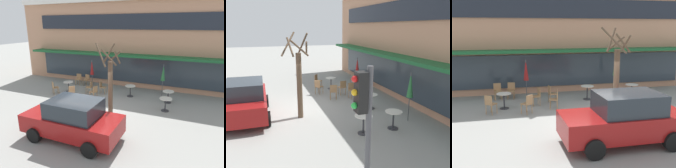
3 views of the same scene
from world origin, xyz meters
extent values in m
plane|color=gray|center=(0.00, 0.00, 0.00)|extent=(80.00, 80.00, 0.00)
cube|color=tan|center=(0.00, 10.00, 3.43)|extent=(19.60, 8.00, 6.85)
cube|color=#19592D|center=(0.00, 5.45, 2.55)|extent=(16.66, 1.10, 0.16)
cube|color=#1E232D|center=(0.00, 5.94, 4.93)|extent=(15.68, 0.10, 1.10)
cube|color=#2D3842|center=(0.00, 5.94, 1.35)|extent=(15.68, 0.10, 1.90)
cylinder|color=#333338|center=(3.59, 2.27, 0.01)|extent=(0.44, 0.44, 0.03)
cylinder|color=#333338|center=(3.59, 2.27, 0.38)|extent=(0.07, 0.07, 0.70)
cylinder|color=silver|center=(3.59, 2.27, 0.74)|extent=(0.70, 0.70, 0.03)
cylinder|color=#333338|center=(-3.44, 3.01, 0.01)|extent=(0.44, 0.44, 0.03)
cylinder|color=#333338|center=(-3.44, 3.01, 0.38)|extent=(0.07, 0.07, 0.70)
cylinder|color=silver|center=(-3.44, 3.01, 0.74)|extent=(0.70, 0.70, 0.03)
cylinder|color=#333338|center=(3.54, 3.63, 0.01)|extent=(0.44, 0.44, 0.03)
cylinder|color=#333338|center=(3.54, 3.63, 0.38)|extent=(0.07, 0.07, 0.70)
cylinder|color=silver|center=(3.54, 3.63, 0.74)|extent=(0.70, 0.70, 0.03)
cylinder|color=#333338|center=(1.01, 3.81, 0.01)|extent=(0.44, 0.44, 0.03)
cylinder|color=#333338|center=(1.01, 3.81, 0.38)|extent=(0.07, 0.07, 0.70)
cylinder|color=silver|center=(1.01, 3.81, 0.74)|extent=(0.70, 0.70, 0.03)
cylinder|color=#4C4C51|center=(2.99, 4.72, 1.10)|extent=(0.04, 0.04, 2.20)
cone|color=#286B38|center=(2.99, 4.72, 1.65)|extent=(0.28, 0.28, 1.10)
cylinder|color=#4C4C51|center=(-2.22, 4.40, 1.10)|extent=(0.04, 0.04, 2.20)
cone|color=maroon|center=(-2.22, 4.40, 1.65)|extent=(0.28, 0.28, 1.10)
cylinder|color=#9E754C|center=(-2.90, 4.63, 0.23)|extent=(0.04, 0.04, 0.45)
cylinder|color=#9E754C|center=(-3.23, 4.70, 0.23)|extent=(0.04, 0.04, 0.45)
cylinder|color=#9E754C|center=(-2.83, 4.96, 0.23)|extent=(0.04, 0.04, 0.45)
cylinder|color=#9E754C|center=(-3.16, 5.04, 0.23)|extent=(0.04, 0.04, 0.45)
cube|color=#9E754C|center=(-3.03, 4.83, 0.47)|extent=(0.48, 0.48, 0.04)
cube|color=#9E754C|center=(-2.99, 5.01, 0.69)|extent=(0.40, 0.13, 0.40)
cylinder|color=#9E754C|center=(-2.70, 1.96, 0.23)|extent=(0.04, 0.04, 0.45)
cylinder|color=#9E754C|center=(-2.45, 2.19, 0.23)|extent=(0.04, 0.04, 0.45)
cylinder|color=#9E754C|center=(-2.47, 1.71, 0.23)|extent=(0.04, 0.04, 0.45)
cylinder|color=#9E754C|center=(-2.22, 1.94, 0.23)|extent=(0.04, 0.04, 0.45)
cube|color=#9E754C|center=(-2.46, 1.95, 0.47)|extent=(0.57, 0.57, 0.04)
cube|color=#9E754C|center=(-2.34, 1.82, 0.69)|extent=(0.32, 0.30, 0.40)
cylinder|color=#9E754C|center=(-0.79, 3.79, 0.23)|extent=(0.04, 0.04, 0.45)
cylinder|color=#9E754C|center=(-0.75, 3.46, 0.23)|extent=(0.04, 0.04, 0.45)
cylinder|color=#9E754C|center=(-1.13, 3.76, 0.23)|extent=(0.04, 0.04, 0.45)
cylinder|color=#9E754C|center=(-1.09, 3.42, 0.23)|extent=(0.04, 0.04, 0.45)
cube|color=#9E754C|center=(-0.94, 3.61, 0.47)|extent=(0.44, 0.44, 0.04)
cube|color=#9E754C|center=(-1.12, 3.59, 0.69)|extent=(0.08, 0.40, 0.40)
cylinder|color=#9E754C|center=(-1.32, 2.34, 0.23)|extent=(0.04, 0.04, 0.45)
cylinder|color=#9E754C|center=(-1.24, 2.67, 0.23)|extent=(0.04, 0.04, 0.45)
cylinder|color=#9E754C|center=(-0.98, 2.26, 0.23)|extent=(0.04, 0.04, 0.45)
cylinder|color=#9E754C|center=(-0.91, 2.60, 0.23)|extent=(0.04, 0.04, 0.45)
cube|color=#9E754C|center=(-1.11, 2.47, 0.47)|extent=(0.48, 0.48, 0.04)
cube|color=#9E754C|center=(-0.94, 2.43, 0.69)|extent=(0.13, 0.40, 0.40)
cylinder|color=#9E754C|center=(-4.05, 2.52, 0.23)|extent=(0.04, 0.04, 0.45)
cylinder|color=#9E754C|center=(-3.78, 2.31, 0.23)|extent=(0.04, 0.04, 0.45)
cylinder|color=#9E754C|center=(-4.26, 2.26, 0.23)|extent=(0.04, 0.04, 0.45)
cylinder|color=#9E754C|center=(-4.00, 2.04, 0.23)|extent=(0.04, 0.04, 0.45)
cube|color=#9E754C|center=(-4.02, 2.28, 0.47)|extent=(0.56, 0.56, 0.04)
cube|color=#9E754C|center=(-4.14, 2.14, 0.69)|extent=(0.34, 0.28, 0.40)
cylinder|color=#9E754C|center=(-3.53, 4.64, 0.23)|extent=(0.04, 0.04, 0.45)
cylinder|color=#9E754C|center=(-3.86, 4.59, 0.23)|extent=(0.04, 0.04, 0.45)
cylinder|color=#9E754C|center=(-3.58, 4.98, 0.23)|extent=(0.04, 0.04, 0.45)
cylinder|color=#9E754C|center=(-3.92, 4.92, 0.23)|extent=(0.04, 0.04, 0.45)
cube|color=#9E754C|center=(-3.72, 4.78, 0.47)|extent=(0.46, 0.46, 0.04)
cube|color=#9E754C|center=(-3.75, 4.96, 0.69)|extent=(0.40, 0.10, 0.40)
cylinder|color=#9E754C|center=(-2.02, 3.06, 0.23)|extent=(0.04, 0.04, 0.45)
cylinder|color=#9E754C|center=(-2.07, 3.39, 0.23)|extent=(0.04, 0.04, 0.45)
cylinder|color=#9E754C|center=(-1.68, 3.11, 0.23)|extent=(0.04, 0.04, 0.45)
cylinder|color=#9E754C|center=(-1.74, 3.45, 0.23)|extent=(0.04, 0.04, 0.45)
cube|color=#9E754C|center=(-1.88, 3.25, 0.47)|extent=(0.46, 0.46, 0.04)
cube|color=#9E754C|center=(-1.70, 3.28, 0.69)|extent=(0.10, 0.40, 0.40)
cube|color=maroon|center=(0.35, -2.16, 0.70)|extent=(4.20, 1.80, 0.76)
cube|color=#232B33|center=(0.50, -2.16, 1.42)|extent=(2.10, 1.60, 0.68)
cylinder|color=black|center=(-0.95, -3.06, 0.32)|extent=(0.64, 0.22, 0.64)
cylinder|color=black|center=(-0.96, -1.26, 0.32)|extent=(0.64, 0.22, 0.64)
cylinder|color=black|center=(1.65, -3.06, 0.32)|extent=(0.64, 0.22, 0.64)
cylinder|color=black|center=(1.65, -1.26, 0.32)|extent=(0.64, 0.22, 0.64)
cylinder|color=brown|center=(1.09, 0.21, 1.49)|extent=(0.24, 0.24, 2.99)
cylinder|color=brown|center=(1.45, 0.22, 3.22)|extent=(0.11, 0.78, 0.71)
cylinder|color=brown|center=(1.15, 0.57, 3.18)|extent=(0.78, 0.21, 0.65)
cylinder|color=brown|center=(0.92, 0.44, 3.36)|extent=(0.56, 0.45, 0.98)
cylinder|color=brown|center=(0.76, -0.18, 3.37)|extent=(0.87, 0.76, 1.02)
cylinder|color=brown|center=(1.17, -0.14, 3.26)|extent=(0.77, 0.24, 0.80)
camera|label=1|loc=(4.88, -8.55, 4.71)|focal=32.00mm
camera|label=2|loc=(11.48, -1.34, 4.12)|focal=38.00mm
camera|label=3|loc=(-3.59, -10.37, 3.85)|focal=45.00mm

